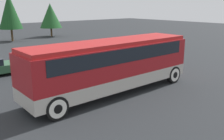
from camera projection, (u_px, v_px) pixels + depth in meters
name	position (u px, v px, depth m)	size (l,w,h in m)	color
ground_plane	(112.00, 93.00, 14.57)	(120.00, 120.00, 0.00)	#26282B
tour_bus	(113.00, 62.00, 14.16)	(10.45, 2.56, 3.04)	#B7B2A8
parked_car_mid	(111.00, 53.00, 22.98)	(4.05, 1.88, 1.40)	navy
parked_car_far	(47.00, 57.00, 21.03)	(4.57, 1.90, 1.38)	maroon
tree_left	(50.00, 16.00, 39.63)	(3.45, 3.45, 5.23)	brown
tree_right	(10.00, 11.00, 34.21)	(3.14, 3.14, 6.53)	brown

